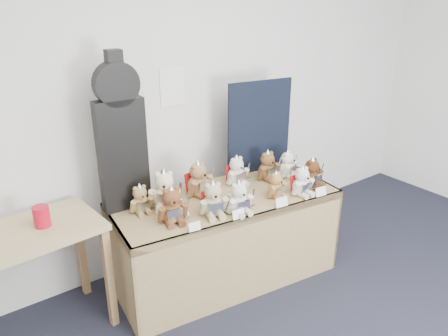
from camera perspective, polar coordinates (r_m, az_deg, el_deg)
room_shell at (r=3.42m, az=-6.77°, el=10.51°), size 6.00×6.00×6.00m
display_table at (r=3.29m, az=0.75°, el=-6.65°), size 1.77×0.91×0.71m
side_table at (r=2.99m, az=-24.75°, el=-9.85°), size 0.98×0.60×0.79m
guitar_case at (r=3.00m, az=-13.31°, el=4.17°), size 0.34×0.12×1.10m
navy_board at (r=3.63m, az=4.64°, el=5.34°), size 0.57×0.11×0.77m
red_cup at (r=2.92m, az=-22.72°, el=-5.86°), size 0.10×0.10×0.13m
teddy_front_far_left at (r=2.91m, az=-6.78°, el=-5.02°), size 0.23×0.21×0.28m
teddy_front_left at (r=2.97m, az=-1.43°, el=-4.27°), size 0.23×0.21×0.28m
teddy_front_centre at (r=3.01m, az=1.98°, el=-4.05°), size 0.21×0.18×0.26m
teddy_front_right at (r=3.26m, az=6.83°, el=-2.34°), size 0.19×0.16×0.22m
teddy_front_far_right at (r=3.33m, az=10.16°, el=-1.84°), size 0.20×0.17×0.25m
teddy_front_end at (r=3.47m, az=11.47°, el=-0.79°), size 0.22×0.20×0.26m
teddy_back_left at (r=3.11m, az=-7.78°, el=-2.98°), size 0.25×0.25×0.31m
teddy_back_centre_left at (r=3.27m, az=-3.32°, el=-1.62°), size 0.25×0.22×0.30m
teddy_back_centre_right at (r=3.45m, az=1.69°, el=-0.52°), size 0.21×0.17×0.26m
teddy_back_right at (r=3.55m, az=5.74°, el=0.16°), size 0.22×0.17×0.27m
teddy_back_end at (r=3.63m, az=8.32°, el=0.38°), size 0.21×0.20×0.25m
teddy_back_far_left at (r=3.08m, az=-10.83°, el=-4.15°), size 0.19×0.15×0.23m
entry_card_a at (r=2.83m, az=-3.86°, el=-7.64°), size 0.08×0.03×0.06m
entry_card_b at (r=2.96m, az=1.91°, el=-6.05°), size 0.09×0.03×0.06m
entry_card_c at (r=3.14m, az=7.55°, el=-4.44°), size 0.10×0.03×0.07m
entry_card_d at (r=3.35m, az=12.56°, el=-3.02°), size 0.10×0.03×0.07m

